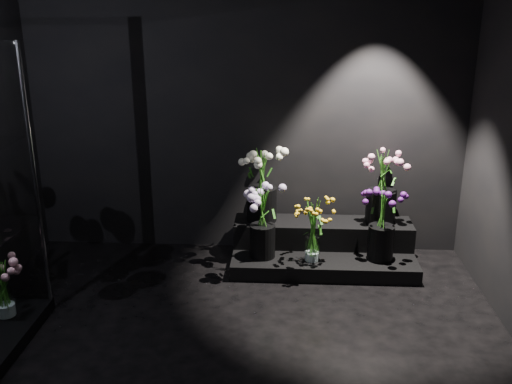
{
  "coord_description": "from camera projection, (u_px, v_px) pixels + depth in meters",
  "views": [
    {
      "loc": [
        0.36,
        -3.14,
        2.29
      ],
      "look_at": [
        0.13,
        1.2,
        0.83
      ],
      "focal_mm": 40.0,
      "sensor_mm": 36.0,
      "label": 1
    }
  ],
  "objects": [
    {
      "name": "wall_back",
      "position": [
        247.0,
        104.0,
        5.16
      ],
      "size": [
        4.0,
        0.0,
        4.0
      ],
      "primitive_type": "plane",
      "rotation": [
        1.57,
        0.0,
        0.0
      ],
      "color": "black",
      "rests_on": "floor"
    },
    {
      "name": "bouquet_pink_roses",
      "position": [
        382.0,
        183.0,
        5.11
      ],
      "size": [
        0.4,
        0.4,
        0.67
      ],
      "rotation": [
        0.0,
        0.0,
        0.08
      ],
      "color": "black",
      "rests_on": "display_riser"
    },
    {
      "name": "floor",
      "position": [
        226.0,
        370.0,
        3.72
      ],
      "size": [
        4.0,
        4.0,
        0.0
      ],
      "primitive_type": "plane",
      "color": "black",
      "rests_on": "ground"
    },
    {
      "name": "display_riser",
      "position": [
        323.0,
        247.0,
        5.22
      ],
      "size": [
        1.63,
        0.72,
        0.36
      ],
      "color": "black",
      "rests_on": "floor"
    },
    {
      "name": "bouquet_cream_roses",
      "position": [
        262.0,
        180.0,
        5.14
      ],
      "size": [
        0.55,
        0.55,
        0.68
      ],
      "rotation": [
        0.0,
        0.0,
        0.41
      ],
      "color": "black",
      "rests_on": "display_riser"
    },
    {
      "name": "bouquet_orange_bells",
      "position": [
        313.0,
        230.0,
        4.88
      ],
      "size": [
        0.31,
        0.31,
        0.57
      ],
      "rotation": [
        0.0,
        0.0,
        0.32
      ],
      "color": "white",
      "rests_on": "display_riser"
    },
    {
      "name": "bouquet_purple",
      "position": [
        382.0,
        220.0,
        4.89
      ],
      "size": [
        0.43,
        0.43,
        0.64
      ],
      "rotation": [
        0.0,
        0.0,
        0.39
      ],
      "color": "black",
      "rests_on": "display_riser"
    },
    {
      "name": "bouquet_lilac",
      "position": [
        263.0,
        215.0,
        4.93
      ],
      "size": [
        0.41,
        0.41,
        0.65
      ],
      "rotation": [
        0.0,
        0.0,
        0.06
      ],
      "color": "black",
      "rests_on": "display_riser"
    },
    {
      "name": "bouquet_case_base_pink",
      "position": [
        2.0,
        286.0,
        4.11
      ],
      "size": [
        0.38,
        0.38,
        0.45
      ],
      "rotation": [
        0.0,
        0.0,
        0.3
      ],
      "color": "white",
      "rests_on": "display_case"
    }
  ]
}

